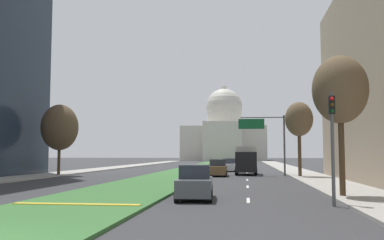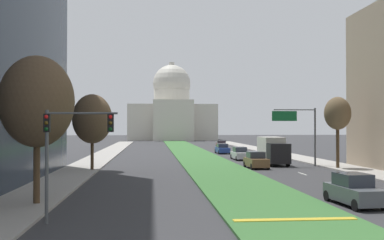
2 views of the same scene
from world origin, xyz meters
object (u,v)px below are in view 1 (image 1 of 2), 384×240
Objects in this scene: street_tree_right_near at (340,90)px; sedan_very_far at (246,161)px; capitol_building at (224,134)px; street_tree_right_mid at (299,120)px; street_tree_left_mid at (60,127)px; sedan_far_horizon at (231,163)px; overhead_guide_sign at (267,133)px; box_truck_delivery at (246,160)px; traffic_light_near_right at (332,133)px; sedan_distant at (229,165)px; sedan_lead_stopped at (195,183)px; sedan_midblock at (218,168)px.

street_tree_right_near reaches higher than sedan_very_far.
capitol_building reaches higher than sedan_very_far.
sedan_very_far is at bearing 96.71° from street_tree_right_mid.
street_tree_left_mid is 1.02× the size of street_tree_right_mid.
street_tree_left_mid is 1.79× the size of sedan_very_far.
street_tree_left_mid is at bearing -122.40° from sedan_far_horizon.
overhead_guide_sign reaches higher than sedan_very_far.
street_tree_left_mid is (-12.53, -104.29, -3.93)m from capitol_building.
box_truck_delivery is (0.00, -39.19, 0.90)m from sedan_very_far.
street_tree_left_mid reaches higher than traffic_light_near_right.
street_tree_right_mid is at bearing -74.46° from sedan_far_horizon.
street_tree_left_mid is at bearing 141.39° from street_tree_right_near.
sedan_far_horizon is (-7.77, 27.94, -4.98)m from street_tree_right_mid.
traffic_light_near_right is (11.35, -128.07, -5.81)m from capitol_building.
sedan_far_horizon is (-0.17, 14.01, -0.03)m from sedan_distant.
sedan_lead_stopped is 34.96m from sedan_distant.
overhead_guide_sign is at bearing -46.96° from box_truck_delivery.
street_tree_right_near is 1.79× the size of sedan_lead_stopped.
street_tree_right_near is at bearing -90.52° from street_tree_right_mid.
sedan_distant is at bearing 37.49° from street_tree_left_mid.
street_tree_left_mid is 49.11m from sedan_very_far.
traffic_light_near_right is at bearing -82.36° from box_truck_delivery.
box_truck_delivery is at bearing 54.36° from sedan_midblock.
street_tree_left_mid reaches higher than sedan_distant.
sedan_lead_stopped is (-7.79, -1.39, -4.99)m from street_tree_right_near.
sedan_very_far is at bearing 65.92° from street_tree_left_mid.
sedan_lead_stopped is at bearing -89.29° from sedan_midblock.
traffic_light_near_right is 1.13× the size of sedan_distant.
overhead_guide_sign reaches higher than sedan_lead_stopped.
street_tree_right_mid is at bearing -11.86° from sedan_midblock.
capitol_building is at bearing 93.69° from sedan_far_horizon.
overhead_guide_sign is 0.84× the size of street_tree_right_near.
street_tree_left_mid reaches higher than box_truck_delivery.
capitol_building is at bearing 95.06° from traffic_light_near_right.
street_tree_right_mid is at bearing -48.55° from overhead_guide_sign.
traffic_light_near_right reaches higher than sedan_midblock.
sedan_distant is at bearing -86.77° from capitol_building.
street_tree_right_mid is 1.64× the size of sedan_distant.
street_tree_right_near reaches higher than box_truck_delivery.
sedan_very_far is (-3.93, 68.45, -2.54)m from traffic_light_near_right.
street_tree_left_mid is (-22.30, -2.96, 0.58)m from overhead_guide_sign.
street_tree_left_mid is at bearing -96.85° from capitol_building.
capitol_building is 99.38m from box_truck_delivery.
street_tree_left_mid is (-23.88, 23.79, 1.88)m from traffic_light_near_right.
street_tree_right_near is 65.08m from sedan_very_far.
capitol_building is 4.39× the size of overhead_guide_sign.
sedan_very_far is 39.20m from box_truck_delivery.
box_truck_delivery is at bearing 132.14° from street_tree_right_mid.
sedan_distant is at bearing 102.46° from street_tree_right_near.
overhead_guide_sign is at bearing 96.89° from street_tree_right_near.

